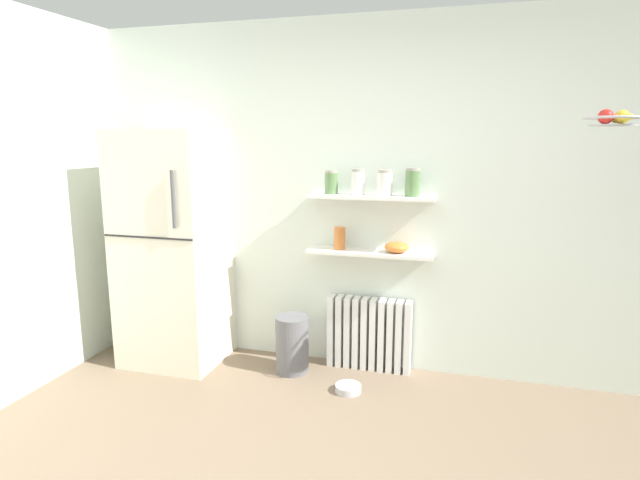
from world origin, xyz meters
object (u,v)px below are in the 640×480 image
storage_jar_1 (358,182)px  vase (340,238)px  refrigerator (173,248)px  hanging_fruit_basket (614,119)px  storage_jar_2 (385,183)px  pet_food_bowl (348,388)px  trash_bin (292,344)px  radiator (369,334)px  storage_jar_0 (331,182)px  storage_jar_3 (413,182)px  shelf_bowl (397,247)px

storage_jar_1 → vase: size_ratio=1.12×
refrigerator → hanging_fruit_basket: bearing=-4.8°
storage_jar_2 → pet_food_bowl: bearing=-112.5°
refrigerator → pet_food_bowl: bearing=-7.1°
trash_bin → pet_food_bowl: 0.56m
refrigerator → radiator: refrigerator is taller
refrigerator → storage_jar_0: size_ratio=10.40×
storage_jar_2 → hanging_fruit_basket: 1.45m
hanging_fruit_basket → storage_jar_1: bearing=163.3°
storage_jar_3 → pet_food_bowl: bearing=-132.5°
storage_jar_1 → storage_jar_2: size_ratio=1.02×
hanging_fruit_basket → trash_bin: bearing=172.2°
vase → storage_jar_1: bearing=0.0°
storage_jar_0 → refrigerator: bearing=-170.3°
storage_jar_0 → trash_bin: (-0.25, -0.19, -1.21)m
hanging_fruit_basket → storage_jar_0: bearing=165.1°
storage_jar_1 → pet_food_bowl: bearing=-84.9°
refrigerator → pet_food_bowl: refrigerator is taller
storage_jar_1 → storage_jar_2: storage_jar_1 is taller
storage_jar_3 → pet_food_bowl: 1.51m
trash_bin → radiator: bearing=21.6°
pet_food_bowl → hanging_fruit_basket: size_ratio=0.60×
refrigerator → storage_jar_1: bearing=8.4°
storage_jar_1 → shelf_bowl: bearing=0.0°
storage_jar_3 → shelf_bowl: 0.48m
vase → hanging_fruit_basket: bearing=-15.5°
storage_jar_2 → hanging_fruit_basket: size_ratio=0.60×
vase → radiator: bearing=7.5°
storage_jar_0 → shelf_bowl: (0.49, 0.00, -0.46)m
storage_jar_1 → hanging_fruit_basket: size_ratio=0.61×
storage_jar_0 → storage_jar_3: 0.59m
shelf_bowl → storage_jar_0: bearing=180.0°
refrigerator → shelf_bowl: 1.71m
storage_jar_3 → shelf_bowl: size_ratio=1.15×
storage_jar_2 → pet_food_bowl: (-0.16, -0.39, -1.40)m
trash_bin → hanging_fruit_basket: bearing=-7.8°
storage_jar_3 → vase: bearing=180.0°
storage_jar_0 → radiator: bearing=5.8°
shelf_bowl → hanging_fruit_basket: (1.22, -0.45, 0.88)m
radiator → storage_jar_3: bearing=-5.8°
radiator → hanging_fruit_basket: size_ratio=2.08×
radiator → pet_food_bowl: size_ratio=3.46×
refrigerator → shelf_bowl: bearing=7.0°
storage_jar_0 → storage_jar_3: size_ratio=0.87×
storage_jar_3 → hanging_fruit_basket: 1.27m
radiator → shelf_bowl: size_ratio=3.66×
storage_jar_3 → vase: 0.67m
storage_jar_2 → trash_bin: storage_jar_2 is taller
radiator → trash_bin: radiator is taller
radiator → storage_jar_0: storage_jar_0 is taller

